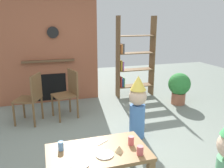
{
  "coord_description": "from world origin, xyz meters",
  "views": [
    {
      "loc": [
        -0.81,
        -2.69,
        1.79
      ],
      "look_at": [
        0.15,
        0.4,
        0.91
      ],
      "focal_mm": 37.34,
      "sensor_mm": 36.0,
      "label": 1
    }
  ],
  "objects": [
    {
      "name": "paper_cup_near_right",
      "position": [
        0.1,
        -0.49,
        0.48
      ],
      "size": [
        0.07,
        0.07,
        0.1
      ],
      "primitive_type": "cylinder",
      "color": "#E5666B",
      "rests_on": "coffee_table"
    },
    {
      "name": "table_fork",
      "position": [
        -0.2,
        -0.36,
        0.43
      ],
      "size": [
        0.14,
        0.09,
        0.01
      ],
      "primitive_type": "cube",
      "rotation": [
        0.0,
        0.0,
        0.55
      ],
      "color": "silver",
      "rests_on": "coffee_table"
    },
    {
      "name": "dining_chair_left",
      "position": [
        -1.0,
        1.45,
        0.51
      ],
      "size": [
        0.52,
        0.52,
        0.9
      ],
      "rotation": [
        0.0,
        0.0,
        2.74
      ],
      "color": "brown",
      "rests_on": "ground_plane"
    },
    {
      "name": "brick_fireplace_feature",
      "position": [
        -0.65,
        2.6,
        1.19
      ],
      "size": [
        2.2,
        0.28,
        2.4
      ],
      "color": "#935138",
      "rests_on": "ground_plane"
    },
    {
      "name": "paper_cup_center",
      "position": [
        -0.67,
        -0.38,
        0.48
      ],
      "size": [
        0.06,
        0.06,
        0.1
      ],
      "primitive_type": "cylinder",
      "color": "#669EE0",
      "rests_on": "coffee_table"
    },
    {
      "name": "child_in_pink",
      "position": [
        0.57,
        0.41,
        0.53
      ],
      "size": [
        0.28,
        0.28,
        1.0
      ],
      "rotation": [
        0.0,
        0.0,
        -2.32
      ],
      "color": "#4C7FC6",
      "rests_on": "ground_plane"
    },
    {
      "name": "ground_plane",
      "position": [
        0.0,
        0.0,
        0.0
      ],
      "size": [
        12.0,
        12.0,
        0.0
      ],
      "primitive_type": "plane",
      "color": "gray"
    },
    {
      "name": "paper_plate_rear",
      "position": [
        -0.52,
        -0.7,
        0.44
      ],
      "size": [
        0.18,
        0.18,
        0.01
      ],
      "primitive_type": "cylinder",
      "color": "white",
      "rests_on": "coffee_table"
    },
    {
      "name": "potted_plant_tall",
      "position": [
        2.04,
        1.55,
        0.4
      ],
      "size": [
        0.48,
        0.48,
        0.7
      ],
      "color": "#9E5B42",
      "rests_on": "ground_plane"
    },
    {
      "name": "coffee_table",
      "position": [
        -0.29,
        -0.51,
        0.36
      ],
      "size": [
        1.09,
        0.63,
        0.43
      ],
      "color": "olive",
      "rests_on": "ground_plane"
    },
    {
      "name": "dining_chair_middle",
      "position": [
        -0.35,
        1.57,
        0.51
      ],
      "size": [
        0.5,
        0.5,
        0.9
      ],
      "rotation": [
        0.0,
        0.0,
        3.43
      ],
      "color": "brown",
      "rests_on": "ground_plane"
    },
    {
      "name": "paper_plate_front",
      "position": [
        -0.24,
        -0.61,
        0.44
      ],
      "size": [
        0.19,
        0.19,
        0.01
      ],
      "primitive_type": "cylinder",
      "color": "white",
      "rests_on": "coffee_table"
    },
    {
      "name": "paper_cup_near_left",
      "position": [
        0.11,
        -0.71,
        0.48
      ],
      "size": [
        0.07,
        0.07,
        0.1
      ],
      "primitive_type": "cylinder",
      "color": "#E5666B",
      "rests_on": "coffee_table"
    },
    {
      "name": "bookshelf",
      "position": [
        1.29,
        2.4,
        0.88
      ],
      "size": [
        0.9,
        0.28,
        1.9
      ],
      "color": "brown",
      "rests_on": "ground_plane"
    },
    {
      "name": "birthday_cake_slice",
      "position": [
        -0.08,
        -0.6,
        0.47
      ],
      "size": [
        0.1,
        0.1,
        0.08
      ],
      "primitive_type": "cone",
      "color": "#EAC68C",
      "rests_on": "coffee_table"
    }
  ]
}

